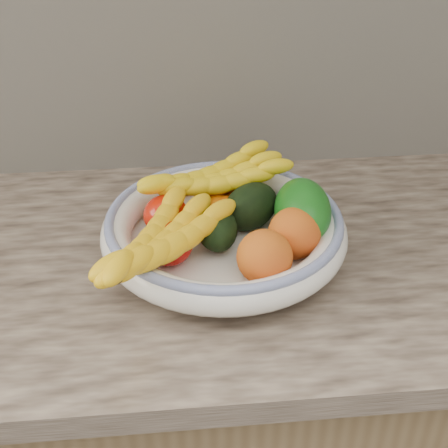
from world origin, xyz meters
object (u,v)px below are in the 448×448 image
fruit_bowl (224,230)px  banana_bunch_front (160,247)px  green_mango (302,211)px  banana_bunch_back (213,182)px

fruit_bowl → banana_bunch_front: bearing=-140.2°
green_mango → banana_bunch_back: size_ratio=0.49×
fruit_bowl → green_mango: 0.13m
fruit_bowl → green_mango: size_ratio=2.89×
fruit_bowl → banana_bunch_back: 0.09m
banana_bunch_back → green_mango: bearing=-53.0°
fruit_bowl → banana_bunch_back: size_ratio=1.42×
green_mango → banana_bunch_back: 0.16m
banana_bunch_back → banana_bunch_front: size_ratio=0.92×
green_mango → fruit_bowl: bearing=-179.4°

